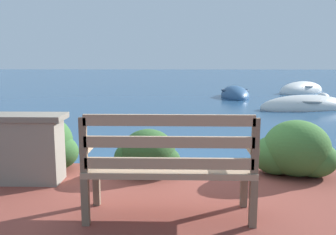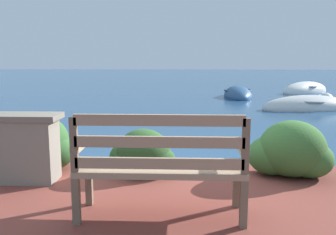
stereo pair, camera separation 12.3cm
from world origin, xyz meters
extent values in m
plane|color=navy|center=(0.00, 0.00, 0.00)|extent=(80.00, 80.00, 0.00)
cube|color=brown|center=(-0.59, -1.36, 0.42)|extent=(0.06, 0.06, 0.40)
cube|color=brown|center=(0.77, -1.36, 0.42)|extent=(0.06, 0.06, 0.40)
cube|color=brown|center=(-0.59, -1.78, 0.42)|extent=(0.06, 0.06, 0.40)
cube|color=brown|center=(0.77, -1.78, 0.42)|extent=(0.06, 0.06, 0.40)
cube|color=gray|center=(0.09, -1.57, 0.65)|extent=(1.42, 0.48, 0.05)
cube|color=gray|center=(0.09, -1.78, 0.75)|extent=(1.35, 0.04, 0.09)
cube|color=gray|center=(0.09, -1.78, 0.93)|extent=(1.35, 0.04, 0.09)
cube|color=gray|center=(0.09, -1.78, 1.10)|extent=(1.35, 0.04, 0.09)
cube|color=brown|center=(-0.59, -1.78, 0.90)|extent=(0.06, 0.04, 0.45)
cube|color=brown|center=(0.77, -1.78, 0.90)|extent=(0.06, 0.04, 0.45)
cube|color=gray|center=(-0.59, -1.57, 0.85)|extent=(0.07, 0.43, 0.05)
cube|color=gray|center=(0.77, -1.57, 0.85)|extent=(0.07, 0.43, 0.05)
ellipsoid|color=#2D5628|center=(-1.53, -0.23, 0.56)|extent=(0.80, 0.72, 0.68)
ellipsoid|color=#2D5628|center=(-1.75, -0.17, 0.46)|extent=(0.60, 0.54, 0.48)
ellipsoid|color=#2D5628|center=(-1.33, -0.27, 0.44)|extent=(0.56, 0.50, 0.44)
ellipsoid|color=#284C23|center=(-0.18, -0.42, 0.49)|extent=(0.63, 0.57, 0.54)
ellipsoid|color=#284C23|center=(-0.35, -0.37, 0.41)|extent=(0.47, 0.43, 0.38)
ellipsoid|color=#284C23|center=(-0.02, -0.45, 0.39)|extent=(0.44, 0.40, 0.35)
ellipsoid|color=#38662D|center=(1.54, -0.42, 0.55)|extent=(0.77, 0.69, 0.65)
ellipsoid|color=#38662D|center=(1.33, -0.37, 0.45)|extent=(0.58, 0.52, 0.46)
ellipsoid|color=#38662D|center=(1.73, -0.46, 0.43)|extent=(0.54, 0.48, 0.42)
ellipsoid|color=silver|center=(4.01, 6.65, 0.06)|extent=(3.04, 1.61, 0.76)
torus|color=gray|center=(4.01, 6.65, 0.27)|extent=(1.23, 1.23, 0.07)
cube|color=#846647|center=(3.59, 6.55, 0.24)|extent=(0.29, 0.81, 0.04)
cube|color=#846647|center=(4.37, 6.73, 0.24)|extent=(0.29, 0.81, 0.04)
ellipsoid|color=#2D517A|center=(2.40, 9.95, 0.06)|extent=(1.08, 2.43, 0.77)
torus|color=#2D4157|center=(2.40, 9.95, 0.27)|extent=(1.08, 1.08, 0.07)
cube|color=#846647|center=(2.40, 10.31, 0.24)|extent=(0.84, 0.13, 0.04)
cube|color=#846647|center=(2.40, 9.65, 0.24)|extent=(0.84, 0.13, 0.04)
ellipsoid|color=silver|center=(5.57, 11.77, 0.07)|extent=(2.74, 2.38, 0.87)
torus|color=gray|center=(5.57, 11.77, 0.31)|extent=(1.35, 1.35, 0.07)
cube|color=#846647|center=(5.24, 11.53, 0.28)|extent=(0.55, 0.68, 0.04)
cube|color=#846647|center=(5.84, 11.97, 0.28)|extent=(0.55, 0.68, 0.04)
sphere|color=white|center=(5.26, 8.53, 0.08)|extent=(0.48, 0.48, 0.48)
torus|color=navy|center=(5.26, 8.53, 0.08)|extent=(0.53, 0.53, 0.06)
camera|label=1|loc=(0.16, -4.66, 1.60)|focal=40.00mm
camera|label=2|loc=(0.28, -4.65, 1.60)|focal=40.00mm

